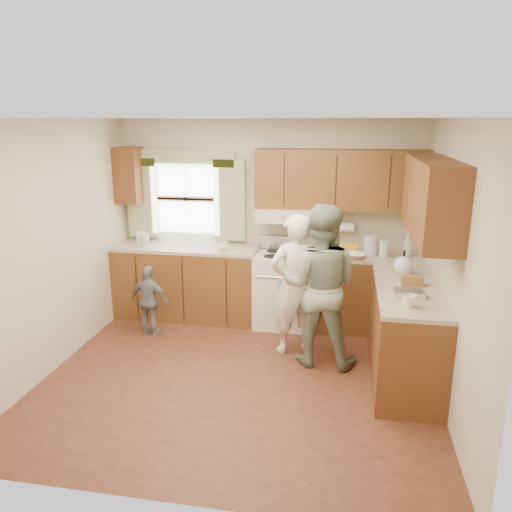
% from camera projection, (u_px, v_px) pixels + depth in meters
% --- Properties ---
extents(room, '(3.80, 3.80, 3.80)m').
position_uv_depth(room, '(238.00, 256.00, 4.66)').
color(room, '#462315').
rests_on(room, ground).
extents(kitchen_fixtures, '(3.80, 2.25, 2.15)m').
position_uv_depth(kitchen_fixtures, '(311.00, 269.00, 5.69)').
color(kitchen_fixtures, '#44290E').
rests_on(kitchen_fixtures, ground).
extents(stove, '(0.76, 0.67, 1.07)m').
position_uv_depth(stove, '(287.00, 288.00, 6.18)').
color(stove, silver).
rests_on(stove, ground).
extents(woman_left, '(0.67, 0.58, 1.55)m').
position_uv_depth(woman_left, '(294.00, 285.00, 5.34)').
color(woman_left, white).
rests_on(woman_left, ground).
extents(woman_right, '(0.87, 0.71, 1.69)m').
position_uv_depth(woman_right, '(320.00, 286.00, 5.09)').
color(woman_right, '#234131').
rests_on(woman_right, ground).
extents(child, '(0.53, 0.29, 0.85)m').
position_uv_depth(child, '(150.00, 301.00, 5.86)').
color(child, slate).
rests_on(child, ground).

